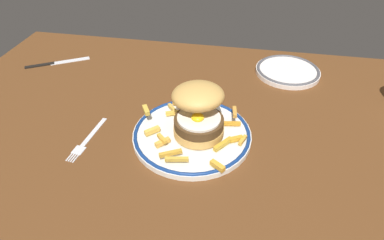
# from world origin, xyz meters

# --- Properties ---
(ground_plane) EXTENTS (1.32, 0.83, 0.04)m
(ground_plane) POSITION_xyz_m (0.00, 0.00, -0.02)
(ground_plane) COLOR #593318
(dinner_plate) EXTENTS (0.25, 0.25, 0.02)m
(dinner_plate) POSITION_xyz_m (-0.03, -0.04, 0.01)
(dinner_plate) COLOR white
(dinner_plate) RESTS_ON ground_plane
(burger) EXTENTS (0.15, 0.15, 0.11)m
(burger) POSITION_xyz_m (-0.02, -0.03, 0.07)
(burger) COLOR tan
(burger) RESTS_ON dinner_plate
(fries_pile) EXTENTS (0.23, 0.23, 0.03)m
(fries_pile) POSITION_xyz_m (-0.03, -0.03, 0.02)
(fries_pile) COLOR gold
(fries_pile) RESTS_ON dinner_plate
(side_plate) EXTENTS (0.17, 0.17, 0.02)m
(side_plate) POSITION_xyz_m (0.18, 0.28, 0.01)
(side_plate) COLOR white
(side_plate) RESTS_ON ground_plane
(fork) EXTENTS (0.03, 0.14, 0.00)m
(fork) POSITION_xyz_m (-0.24, -0.09, 0.00)
(fork) COLOR silver
(fork) RESTS_ON ground_plane
(knife) EXTENTS (0.16, 0.10, 0.01)m
(knife) POSITION_xyz_m (-0.49, 0.21, 0.00)
(knife) COLOR black
(knife) RESTS_ON ground_plane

